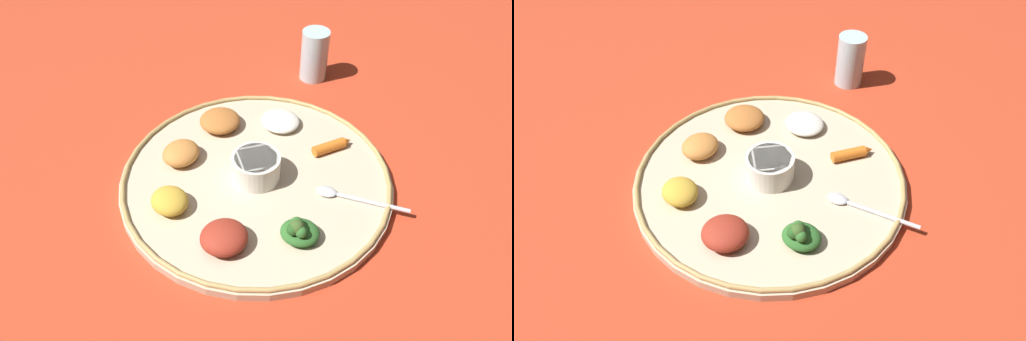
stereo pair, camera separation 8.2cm
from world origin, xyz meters
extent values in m
plane|color=#B7381E|center=(0.00, 0.00, 0.00)|extent=(2.40, 2.40, 0.00)
cylinder|color=#C6B293|center=(0.00, 0.00, 0.01)|extent=(0.46, 0.46, 0.02)
torus|color=tan|center=(0.00, 0.00, 0.02)|extent=(0.45, 0.45, 0.01)
cylinder|color=silver|center=(0.00, 0.00, 0.04)|extent=(0.08, 0.08, 0.04)
cylinder|color=brown|center=(0.00, 0.00, 0.06)|extent=(0.07, 0.07, 0.01)
ellipsoid|color=silver|center=(0.02, 0.12, 0.02)|extent=(0.03, 0.04, 0.01)
cylinder|color=silver|center=(0.04, 0.19, 0.02)|extent=(0.03, 0.12, 0.01)
ellipsoid|color=#2D6628|center=(0.12, 0.08, 0.03)|extent=(0.06, 0.06, 0.03)
sphere|color=#385623|center=(0.13, 0.07, 0.05)|extent=(0.02, 0.02, 0.02)
sphere|color=#2D6628|center=(0.13, 0.08, 0.05)|extent=(0.02, 0.02, 0.02)
sphere|color=#23511E|center=(0.13, 0.07, 0.05)|extent=(0.02, 0.02, 0.02)
sphere|color=#2D6628|center=(0.12, 0.07, 0.05)|extent=(0.02, 0.02, 0.02)
cylinder|color=orange|center=(-0.08, 0.12, 0.02)|extent=(0.05, 0.06, 0.02)
cone|color=orange|center=(-0.10, 0.15, 0.02)|extent=(0.02, 0.02, 0.02)
ellipsoid|color=gold|center=(0.08, -0.13, 0.03)|extent=(0.08, 0.08, 0.03)
ellipsoid|color=maroon|center=(0.15, -0.03, 0.03)|extent=(0.09, 0.09, 0.03)
ellipsoid|color=#C67A38|center=(-0.03, -0.13, 0.03)|extent=(0.09, 0.08, 0.03)
ellipsoid|color=#B2662D|center=(-0.13, -0.08, 0.03)|extent=(0.09, 0.09, 0.03)
ellipsoid|color=silver|center=(-0.14, 0.03, 0.03)|extent=(0.09, 0.10, 0.02)
cylinder|color=silver|center=(-0.33, 0.09, 0.05)|extent=(0.06, 0.06, 0.11)
cylinder|color=tan|center=(-0.33, 0.09, 0.02)|extent=(0.05, 0.05, 0.04)
camera|label=1|loc=(0.58, 0.07, 0.60)|focal=34.47mm
camera|label=2|loc=(0.57, 0.15, 0.60)|focal=34.47mm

